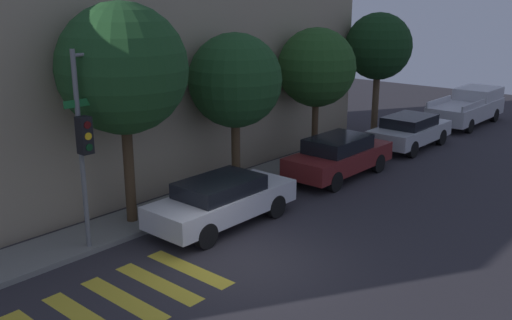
{
  "coord_description": "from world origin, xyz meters",
  "views": [
    {
      "loc": [
        -9.24,
        -8.45,
        6.2
      ],
      "look_at": [
        2.89,
        2.1,
        1.6
      ],
      "focal_mm": 40.0,
      "sensor_mm": 36.0,
      "label": 1
    }
  ],
  "objects_px": {
    "sedan_near_corner": "(222,200)",
    "tree_behind_truck": "(379,47)",
    "traffic_light_pole": "(96,119)",
    "tree_far_end": "(317,68)",
    "pickup_truck": "(468,107)",
    "tree_midblock": "(235,81)",
    "sedan_middle": "(339,156)",
    "tree_near_corner": "(123,69)",
    "sedan_far_end": "(410,131)"
  },
  "relations": [
    {
      "from": "sedan_far_end",
      "to": "tree_far_end",
      "type": "distance_m",
      "value": 5.47
    },
    {
      "from": "traffic_light_pole",
      "to": "sedan_middle",
      "type": "bearing_deg",
      "value": -8.08
    },
    {
      "from": "tree_behind_truck",
      "to": "sedan_middle",
      "type": "bearing_deg",
      "value": -161.74
    },
    {
      "from": "pickup_truck",
      "to": "tree_far_end",
      "type": "relative_size",
      "value": 1.07
    },
    {
      "from": "sedan_middle",
      "to": "pickup_truck",
      "type": "xyz_separation_m",
      "value": [
        11.91,
        -0.0,
        0.08
      ]
    },
    {
      "from": "tree_midblock",
      "to": "tree_far_end",
      "type": "distance_m",
      "value": 4.51
    },
    {
      "from": "sedan_middle",
      "to": "tree_far_end",
      "type": "xyz_separation_m",
      "value": [
        1.24,
        1.94,
        2.84
      ]
    },
    {
      "from": "tree_midblock",
      "to": "tree_behind_truck",
      "type": "xyz_separation_m",
      "value": [
        9.15,
        0.0,
        0.51
      ]
    },
    {
      "from": "tree_near_corner",
      "to": "tree_midblock",
      "type": "distance_m",
      "value": 4.38
    },
    {
      "from": "traffic_light_pole",
      "to": "sedan_far_end",
      "type": "relative_size",
      "value": 1.15
    },
    {
      "from": "sedan_near_corner",
      "to": "sedan_middle",
      "type": "xyz_separation_m",
      "value": [
        5.92,
        0.0,
        0.05
      ]
    },
    {
      "from": "sedan_near_corner",
      "to": "sedan_far_end",
      "type": "height_order",
      "value": "sedan_far_end"
    },
    {
      "from": "sedan_middle",
      "to": "pickup_truck",
      "type": "relative_size",
      "value": 0.84
    },
    {
      "from": "sedan_middle",
      "to": "tree_behind_truck",
      "type": "bearing_deg",
      "value": 18.26
    },
    {
      "from": "tree_near_corner",
      "to": "tree_behind_truck",
      "type": "height_order",
      "value": "tree_near_corner"
    },
    {
      "from": "tree_near_corner",
      "to": "tree_behind_truck",
      "type": "relative_size",
      "value": 1.1
    },
    {
      "from": "pickup_truck",
      "to": "tree_far_end",
      "type": "xyz_separation_m",
      "value": [
        -10.67,
        1.94,
        2.76
      ]
    },
    {
      "from": "sedan_middle",
      "to": "tree_midblock",
      "type": "xyz_separation_m",
      "value": [
        -3.27,
        1.94,
        2.82
      ]
    },
    {
      "from": "traffic_light_pole",
      "to": "tree_far_end",
      "type": "height_order",
      "value": "tree_far_end"
    },
    {
      "from": "traffic_light_pole",
      "to": "tree_far_end",
      "type": "xyz_separation_m",
      "value": [
        10.18,
        0.67,
        0.27
      ]
    },
    {
      "from": "sedan_near_corner",
      "to": "sedan_far_end",
      "type": "relative_size",
      "value": 1.03
    },
    {
      "from": "sedan_near_corner",
      "to": "tree_behind_truck",
      "type": "height_order",
      "value": "tree_behind_truck"
    },
    {
      "from": "traffic_light_pole",
      "to": "tree_midblock",
      "type": "bearing_deg",
      "value": 6.75
    },
    {
      "from": "traffic_light_pole",
      "to": "sedan_near_corner",
      "type": "relative_size",
      "value": 1.11
    },
    {
      "from": "traffic_light_pole",
      "to": "sedan_middle",
      "type": "xyz_separation_m",
      "value": [
        8.94,
        -1.27,
        -2.57
      ]
    },
    {
      "from": "sedan_near_corner",
      "to": "tree_near_corner",
      "type": "distance_m",
      "value": 4.44
    },
    {
      "from": "sedan_far_end",
      "to": "tree_far_end",
      "type": "xyz_separation_m",
      "value": [
        -4.23,
        1.94,
        2.88
      ]
    },
    {
      "from": "pickup_truck",
      "to": "sedan_far_end",
      "type": "bearing_deg",
      "value": 180.0
    },
    {
      "from": "pickup_truck",
      "to": "tree_behind_truck",
      "type": "distance_m",
      "value": 7.12
    },
    {
      "from": "pickup_truck",
      "to": "tree_behind_truck",
      "type": "xyz_separation_m",
      "value": [
        -6.04,
        1.94,
        3.25
      ]
    },
    {
      "from": "tree_behind_truck",
      "to": "traffic_light_pole",
      "type": "bearing_deg",
      "value": -177.41
    },
    {
      "from": "pickup_truck",
      "to": "tree_behind_truck",
      "type": "relative_size",
      "value": 0.98
    },
    {
      "from": "sedan_far_end",
      "to": "tree_behind_truck",
      "type": "height_order",
      "value": "tree_behind_truck"
    },
    {
      "from": "sedan_near_corner",
      "to": "sedan_middle",
      "type": "distance_m",
      "value": 5.92
    },
    {
      "from": "sedan_near_corner",
      "to": "tree_far_end",
      "type": "bearing_deg",
      "value": 15.15
    },
    {
      "from": "sedan_middle",
      "to": "tree_far_end",
      "type": "distance_m",
      "value": 3.66
    },
    {
      "from": "sedan_far_end",
      "to": "sedan_near_corner",
      "type": "bearing_deg",
      "value": 180.0
    },
    {
      "from": "sedan_far_end",
      "to": "sedan_middle",
      "type": "bearing_deg",
      "value": 180.0
    },
    {
      "from": "tree_midblock",
      "to": "tree_far_end",
      "type": "height_order",
      "value": "tree_midblock"
    },
    {
      "from": "sedan_middle",
      "to": "tree_near_corner",
      "type": "bearing_deg",
      "value": 165.65
    },
    {
      "from": "tree_near_corner",
      "to": "tree_far_end",
      "type": "distance_m",
      "value": 8.85
    },
    {
      "from": "sedan_far_end",
      "to": "tree_near_corner",
      "type": "distance_m",
      "value": 13.69
    },
    {
      "from": "tree_far_end",
      "to": "tree_behind_truck",
      "type": "relative_size",
      "value": 0.92
    },
    {
      "from": "traffic_light_pole",
      "to": "tree_behind_truck",
      "type": "bearing_deg",
      "value": 2.59
    },
    {
      "from": "tree_near_corner",
      "to": "tree_midblock",
      "type": "relative_size",
      "value": 1.19
    },
    {
      "from": "pickup_truck",
      "to": "tree_far_end",
      "type": "distance_m",
      "value": 11.19
    },
    {
      "from": "tree_midblock",
      "to": "tree_far_end",
      "type": "xyz_separation_m",
      "value": [
        4.51,
        0.0,
        0.02
      ]
    },
    {
      "from": "sedan_near_corner",
      "to": "tree_behind_truck",
      "type": "bearing_deg",
      "value": 9.34
    },
    {
      "from": "sedan_near_corner",
      "to": "sedan_middle",
      "type": "relative_size",
      "value": 0.99
    },
    {
      "from": "sedan_near_corner",
      "to": "pickup_truck",
      "type": "relative_size",
      "value": 0.83
    }
  ]
}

